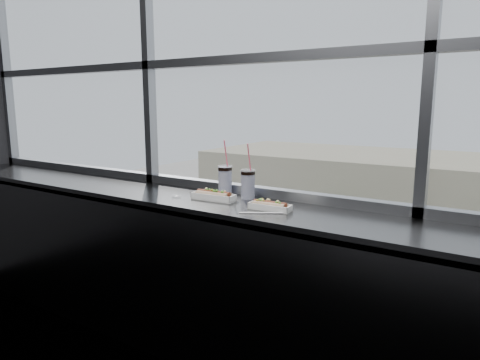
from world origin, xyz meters
The scene contains 18 objects.
wall_back_lower centered at (0.00, 1.50, 0.55)m, with size 6.00×6.00×0.00m, color black.
window_glass centered at (0.00, 1.52, 2.30)m, with size 6.00×6.00×0.00m, color silver.
window_mullions centered at (0.00, 1.50, 2.30)m, with size 6.00×0.08×2.40m, color gray, non-canonical shape.
counter centered at (0.00, 1.23, 1.07)m, with size 6.00×0.55×0.06m, color #5C5C5C.
counter_fascia centered at (0.00, 0.97, 0.55)m, with size 6.00×0.04×1.04m, color #5C5C5C.
hotdog_tray_left centered at (-0.20, 1.22, 1.13)m, with size 0.30×0.11×0.07m.
hotdog_tray_right centered at (0.24, 1.19, 1.13)m, with size 0.26×0.10×0.06m.
soda_cup_left centered at (-0.24, 1.42, 1.21)m, with size 0.10×0.10×0.37m.
soda_cup_right centered at (-0.03, 1.38, 1.21)m, with size 0.10×0.10×0.36m.
loose_straw centered at (0.24, 1.09, 1.10)m, with size 0.01×0.01×0.25m, color white.
wrapper centered at (-0.45, 1.15, 1.11)m, with size 0.09×0.06×0.02m, color silver.
street_asphalt centered at (0.00, 21.50, -10.97)m, with size 80.00×10.00×0.06m, color black.
far_sidewalk centered at (0.00, 29.50, -10.98)m, with size 80.00×6.00×0.04m, color #ADA69D.
car_near_b centered at (-6.41, 17.50, -9.80)m, with size 6.85×2.85×2.28m, color black.
car_near_a centered at (-12.87, 17.50, -9.99)m, with size 5.70×2.37×1.90m, color silver.
pedestrian_a centered at (-6.07, 29.33, -10.03)m, with size 0.83×0.62×1.87m, color #66605B.
pedestrian_b centered at (0.13, 28.40, -9.82)m, with size 1.02×0.76×2.29m, color #66605B.
tree_left centered at (-10.11, 29.50, -7.44)m, with size 3.36×3.36×5.25m.
Camera 1 is at (1.40, -0.95, 1.72)m, focal length 32.00 mm.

